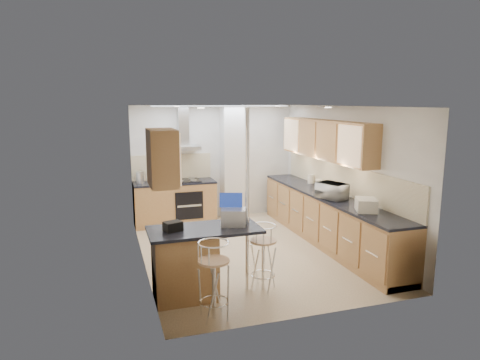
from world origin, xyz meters
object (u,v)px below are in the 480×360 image
object	(u,v)px
microwave	(332,191)
laptop	(233,217)
bar_stool_near	(214,280)
bread_bin	(366,205)
bar_stool_end	(263,257)

from	to	relation	value
microwave	laptop	bearing A→B (deg)	96.92
bar_stool_near	bread_bin	size ratio (longest dim) A/B	2.61
bar_stool_end	bar_stool_near	bearing A→B (deg)	144.05
laptop	bar_stool_near	bearing A→B (deg)	-106.23
microwave	bar_stool_near	bearing A→B (deg)	104.00
bar_stool_near	bread_bin	bearing A→B (deg)	-6.25
bar_stool_end	bread_bin	bearing A→B (deg)	-62.96
microwave	laptop	xyz separation A→B (m)	(-2.11, -1.09, -0.01)
microwave	laptop	size ratio (longest dim) A/B	1.54
laptop	bar_stool_end	xyz separation A→B (m)	(0.41, -0.07, -0.59)
laptop	bar_stool_near	xyz separation A→B (m)	(-0.44, -0.66, -0.57)
bar_stool_end	bread_bin	xyz separation A→B (m)	(1.78, 0.24, 0.55)
microwave	bar_stool_end	distance (m)	2.14
bread_bin	microwave	bearing A→B (deg)	118.76
microwave	bread_bin	world-z (taller)	microwave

